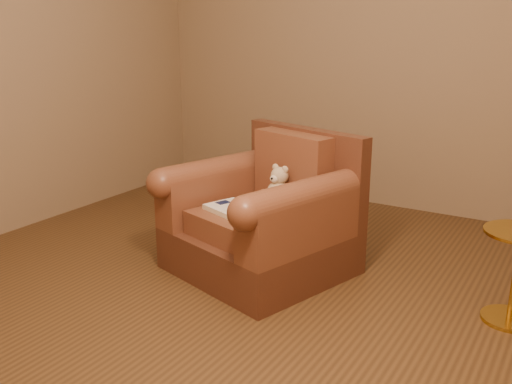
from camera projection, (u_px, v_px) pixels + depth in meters
The scene contains 4 objects.
floor at pixel (246, 296), 3.13m from camera, with size 4.00×4.00×0.00m, color #52361C.
armchair at pixel (265, 219), 3.40m from camera, with size 1.13×1.09×0.82m.
teddy_bear at pixel (277, 190), 3.38m from camera, with size 0.18×0.21×0.25m.
guidebook at pixel (237, 210), 3.26m from camera, with size 0.43×0.34×0.03m.
Camera 1 is at (1.52, -2.40, 1.43)m, focal length 40.00 mm.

